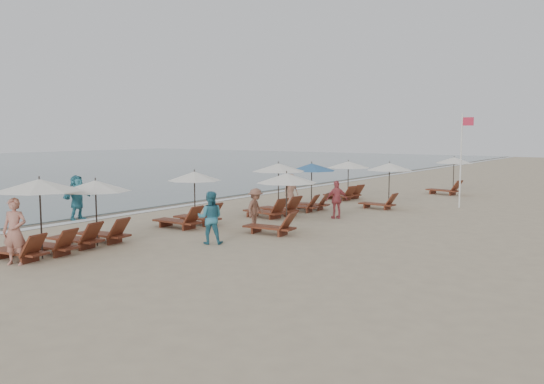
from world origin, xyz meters
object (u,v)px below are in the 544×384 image
Objects in this scene: lounger_station_1 at (92,212)px; beachgoer_mid_b at (256,209)px; beachgoer_near at (15,231)px; inland_station_0 at (279,196)px; lounger_station_5 at (345,178)px; beachgoer_mid_a at (210,218)px; lounger_station_3 at (274,190)px; flag_pole_near at (462,156)px; inland_station_1 at (385,178)px; beachgoer_far_b at (291,190)px; inland_station_2 at (449,172)px; waterline_walker at (77,197)px; beachgoer_far_a at (337,200)px; lounger_station_2 at (190,201)px; lounger_station_0 at (37,215)px; lounger_station_4 at (308,186)px.

lounger_station_1 is 6.14m from beachgoer_mid_b.
beachgoer_mid_b is (1.91, 8.63, -0.16)m from beachgoer_near.
inland_station_0 is at bearing 38.47° from beachgoer_near.
inland_station_0 reaches higher than lounger_station_5.
lounger_station_3 is at bearing -109.00° from beachgoer_mid_a.
flag_pole_near reaches higher than lounger_station_5.
inland_station_1 is 4.75m from beachgoer_far_b.
inland_station_0 and inland_station_2 have the same top height.
waterline_walker is at bearing -113.56° from lounger_station_5.
beachgoer_far_a is 1.02× the size of beachgoer_far_b.
waterline_walker is (-5.07, 3.08, -0.14)m from lounger_station_1.
lounger_station_2 reaches higher than beachgoer_far_b.
lounger_station_1 is at bearing 148.98° from beachgoer_mid_b.
lounger_station_5 is at bearing -115.50° from beachgoer_mid_a.
lounger_station_0 is 12.38m from beachgoer_far_a.
lounger_station_0 is at bearing -143.08° from waterline_walker.
lounger_station_1 reaches higher than beachgoer_mid_a.
flag_pole_near reaches higher than inland_station_2.
inland_station_2 reaches higher than lounger_station_1.
beachgoer_far_b is (-1.72, 1.13, -0.38)m from lounger_station_4.
inland_station_2 is (3.36, 13.33, 0.19)m from lounger_station_3.
inland_station_1 is 14.17m from waterline_walker.
lounger_station_4 reaches higher than beachgoer_mid_b.
inland_station_2 is at bearing -14.25° from beachgoer_mid_b.
beachgoer_far_b is (-0.99, -3.98, -0.39)m from lounger_station_5.
lounger_station_1 is at bearing 17.74° from beachgoer_far_a.
lounger_station_0 is 24.51m from inland_station_2.
beachgoer_near is 13.14m from beachgoer_far_a.
lounger_station_3 is 7.63m from lounger_station_5.
lounger_station_3 is 3.95m from beachgoer_far_b.
lounger_station_3 is at bearing -28.13° from beachgoer_far_a.
lounger_station_1 is 5.93m from waterline_walker.
beachgoer_near is (-3.53, -16.88, -0.54)m from inland_station_1.
flag_pole_near is (6.69, 18.50, 1.28)m from lounger_station_0.
inland_station_2 is (0.70, 16.77, -0.01)m from inland_station_0.
inland_station_2 is 0.59× the size of flag_pole_near.
lounger_station_5 is at bearing -115.96° from beachgoer_far_a.
inland_station_0 is (3.20, -11.05, 0.19)m from lounger_station_5.
beachgoer_near is 15.33m from beachgoer_far_b.
lounger_station_1 is at bearing 97.99° from lounger_station_0.
beachgoer_mid_b is at bearing -78.99° from lounger_station_4.
beachgoer_far_a is at bearing -100.14° from beachgoer_far_b.
beachgoer_mid_a is at bearing -177.63° from beachgoer_mid_b.
beachgoer_far_b is at bearing 92.65° from lounger_station_2.
lounger_station_5 is 1.36× the size of beachgoer_near.
lounger_station_2 is 1.35× the size of beachgoer_near.
inland_station_1 reaches higher than lounger_station_5.
beachgoer_mid_a is 14.60m from flag_pole_near.
beachgoer_mid_a is 1.12× the size of beachgoer_mid_b.
lounger_station_4 reaches higher than beachgoer_far_a.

